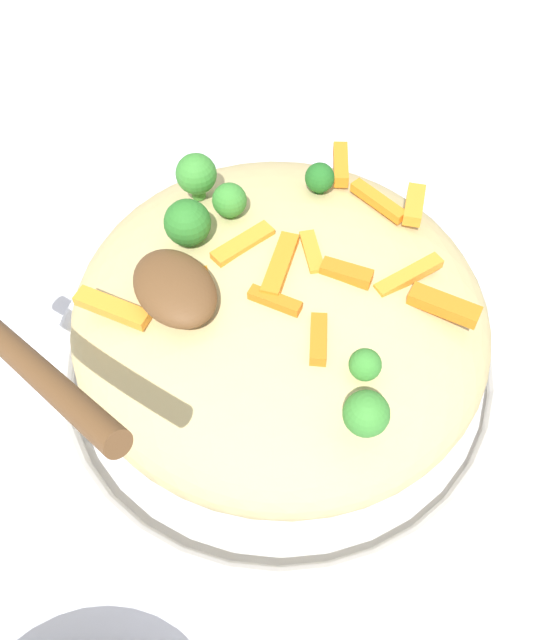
{
  "coord_description": "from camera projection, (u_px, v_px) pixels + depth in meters",
  "views": [
    {
      "loc": [
        -0.21,
        0.14,
        0.42
      ],
      "look_at": [
        0.0,
        0.0,
        0.07
      ],
      "focal_mm": 39.89,
      "sensor_mm": 36.0,
      "label": 1
    }
  ],
  "objects": [
    {
      "name": "carrot_piece_1",
      "position": [
        280.0,
        266.0,
        0.39
      ],
      "size": [
        0.04,
        0.04,
        0.01
      ],
      "primitive_type": "cube",
      "rotation": [
        0.0,
        0.0,
        5.43
      ],
      "color": "orange",
      "rests_on": "pasta_mound"
    },
    {
      "name": "carrot_piece_2",
      "position": [
        112.0,
        308.0,
        0.38
      ],
      "size": [
        0.04,
        0.03,
        0.01
      ],
      "primitive_type": "cube",
      "rotation": [
        0.0,
        0.0,
        3.7
      ],
      "color": "orange",
      "rests_on": "pasta_mound"
    },
    {
      "name": "carrot_piece_11",
      "position": [
        378.0,
        201.0,
        0.43
      ],
      "size": [
        0.04,
        0.01,
        0.01
      ],
      "primitive_type": "cube",
      "rotation": [
        0.0,
        0.0,
        0.17
      ],
      "color": "orange",
      "rests_on": "pasta_mound"
    },
    {
      "name": "carrot_piece_5",
      "position": [
        346.0,
        273.0,
        0.39
      ],
      "size": [
        0.03,
        0.02,
        0.01
      ],
      "primitive_type": "cube",
      "rotation": [
        0.0,
        0.0,
        0.62
      ],
      "color": "orange",
      "rests_on": "pasta_mound"
    },
    {
      "name": "broccoli_floret_3",
      "position": [
        366.0,
        414.0,
        0.33
      ],
      "size": [
        0.02,
        0.02,
        0.03
      ],
      "color": "#377928",
      "rests_on": "pasta_mound"
    },
    {
      "name": "broccoli_floret_4",
      "position": [
        236.0,
        197.0,
        0.41
      ],
      "size": [
        0.02,
        0.02,
        0.02
      ],
      "color": "#377928",
      "rests_on": "pasta_mound"
    },
    {
      "name": "carrot_piece_7",
      "position": [
        180.0,
        282.0,
        0.39
      ],
      "size": [
        0.02,
        0.04,
        0.01
      ],
      "primitive_type": "cube",
      "rotation": [
        0.0,
        0.0,
        4.4
      ],
      "color": "orange",
      "rests_on": "pasta_mound"
    },
    {
      "name": "carrot_piece_9",
      "position": [
        444.0,
        305.0,
        0.38
      ],
      "size": [
        0.04,
        0.03,
        0.01
      ],
      "primitive_type": "cube",
      "rotation": [
        0.0,
        0.0,
        0.51
      ],
      "color": "orange",
      "rests_on": "pasta_mound"
    },
    {
      "name": "carrot_piece_4",
      "position": [
        318.0,
        339.0,
        0.36
      ],
      "size": [
        0.03,
        0.02,
        0.01
      ],
      "primitive_type": "cube",
      "rotation": [
        0.0,
        0.0,
        5.65
      ],
      "color": "orange",
      "rests_on": "pasta_mound"
    },
    {
      "name": "carrot_piece_8",
      "position": [
        308.0,
        248.0,
        0.4
      ],
      "size": [
        0.03,
        0.02,
        0.01
      ],
      "primitive_type": "cube",
      "rotation": [
        0.0,
        0.0,
        5.89
      ],
      "color": "orange",
      "rests_on": "pasta_mound"
    },
    {
      "name": "carrot_piece_0",
      "position": [
        243.0,
        245.0,
        0.4
      ],
      "size": [
        0.01,
        0.04,
        0.01
      ],
      "primitive_type": "cube",
      "rotation": [
        0.0,
        0.0,
        1.68
      ],
      "color": "orange",
      "rests_on": "pasta_mound"
    },
    {
      "name": "carrot_piece_3",
      "position": [
        275.0,
        300.0,
        0.37
      ],
      "size": [
        0.03,
        0.02,
        0.01
      ],
      "primitive_type": "cube",
      "rotation": [
        0.0,
        0.0,
        0.55
      ],
      "color": "orange",
      "rests_on": "pasta_mound"
    },
    {
      "name": "ground_plane",
      "position": [
        280.0,
        381.0,
        0.49
      ],
      "size": [
        2.4,
        2.4,
        0.0
      ],
      "primitive_type": "plane",
      "color": "silver"
    },
    {
      "name": "broccoli_floret_2",
      "position": [
        320.0,
        178.0,
        0.43
      ],
      "size": [
        0.02,
        0.02,
        0.02
      ],
      "color": "#205B1C",
      "rests_on": "pasta_mound"
    },
    {
      "name": "broccoli_floret_5",
      "position": [
        364.0,
        366.0,
        0.35
      ],
      "size": [
        0.02,
        0.02,
        0.02
      ],
      "color": "#377928",
      "rests_on": "pasta_mound"
    },
    {
      "name": "broccoli_floret_1",
      "position": [
        196.0,
        175.0,
        0.42
      ],
      "size": [
        0.02,
        0.02,
        0.03
      ],
      "color": "#377928",
      "rests_on": "pasta_mound"
    },
    {
      "name": "serving_bowl",
      "position": [
        280.0,
        365.0,
        0.47
      ],
      "size": [
        0.3,
        0.3,
        0.04
      ],
      "color": "silver",
      "rests_on": "ground_plane"
    },
    {
      "name": "serving_spoon",
      "position": [
        118.0,
        311.0,
        0.35
      ],
      "size": [
        0.18,
        0.13,
        0.08
      ],
      "color": "brown",
      "rests_on": "pasta_mound"
    },
    {
      "name": "carrot_piece_6",
      "position": [
        409.0,
        276.0,
        0.39
      ],
      "size": [
        0.01,
        0.04,
        0.01
      ],
      "primitive_type": "cube",
      "rotation": [
        0.0,
        0.0,
        1.56
      ],
      "color": "orange",
      "rests_on": "pasta_mound"
    },
    {
      "name": "pasta_mound",
      "position": [
        280.0,
        315.0,
        0.42
      ],
      "size": [
        0.25,
        0.25,
        0.09
      ],
      "primitive_type": "ellipsoid",
      "color": "#D1BA7A",
      "rests_on": "serving_bowl"
    },
    {
      "name": "carrot_piece_10",
      "position": [
        341.0,
        164.0,
        0.44
      ],
      "size": [
        0.03,
        0.03,
        0.01
      ],
      "primitive_type": "cube",
      "rotation": [
        0.0,
        0.0,
        5.67
      ],
      "color": "orange",
      "rests_on": "pasta_mound"
    },
    {
      "name": "broccoli_floret_0",
      "position": [
        188.0,
        223.0,
        0.39
      ],
      "size": [
        0.03,
        0.03,
        0.03
      ],
      "color": "#296820",
      "rests_on": "pasta_mound"
    },
    {
      "name": "carrot_piece_12",
      "position": [
        415.0,
        205.0,
        0.42
      ],
      "size": [
        0.03,
        0.03,
        0.01
      ],
      "primitive_type": "cube",
      "rotation": [
        0.0,
        0.0,
        2.34
      ],
      "color": "orange",
      "rests_on": "pasta_mound"
    }
  ]
}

